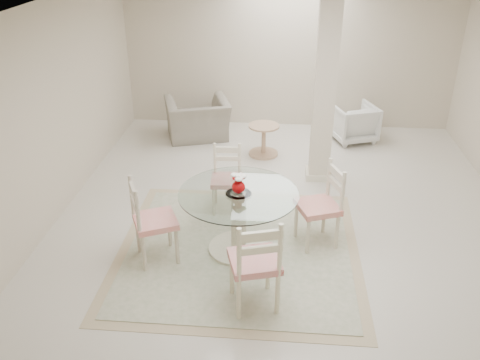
# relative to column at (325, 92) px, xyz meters

# --- Properties ---
(ground) EXTENTS (7.00, 7.00, 0.00)m
(ground) POSITION_rel_column_xyz_m (-0.50, -1.30, -1.35)
(ground) COLOR beige
(ground) RESTS_ON ground
(room_shell) EXTENTS (6.02, 7.02, 2.71)m
(room_shell) POSITION_rel_column_xyz_m (-0.50, -1.30, 0.51)
(room_shell) COLOR beige
(room_shell) RESTS_ON ground
(column) EXTENTS (0.30, 0.30, 2.70)m
(column) POSITION_rel_column_xyz_m (0.00, 0.00, 0.00)
(column) COLOR beige
(column) RESTS_ON ground
(area_rug) EXTENTS (2.87, 2.87, 0.02)m
(area_rug) POSITION_rel_column_xyz_m (-1.05, -2.05, -1.34)
(area_rug) COLOR tan
(area_rug) RESTS_ON ground
(dining_table) EXTENTS (1.37, 1.37, 0.79)m
(dining_table) POSITION_rel_column_xyz_m (-1.05, -2.05, -0.95)
(dining_table) COLOR beige
(dining_table) RESTS_ON ground
(red_vase) EXTENTS (0.18, 0.17, 0.24)m
(red_vase) POSITION_rel_column_xyz_m (-1.05, -2.05, -0.44)
(red_vase) COLOR #A30508
(red_vase) RESTS_ON dining_table
(dining_chair_east) EXTENTS (0.59, 0.59, 1.14)m
(dining_chair_east) POSITION_rel_column_xyz_m (-0.06, -1.79, -0.75)
(dining_chair_east) COLOR beige
(dining_chair_east) RESTS_ON ground
(dining_chair_north) EXTENTS (0.42, 0.42, 1.01)m
(dining_chair_north) POSITION_rel_column_xyz_m (-1.29, -1.07, -0.82)
(dining_chair_north) COLOR #F1E7C6
(dining_chair_north) RESTS_ON ground
(dining_chair_west) EXTENTS (0.61, 0.61, 1.14)m
(dining_chair_west) POSITION_rel_column_xyz_m (-2.03, -2.32, -0.75)
(dining_chair_west) COLOR beige
(dining_chair_west) RESTS_ON ground
(dining_chair_south) EXTENTS (0.59, 0.59, 1.19)m
(dining_chair_south) POSITION_rel_column_xyz_m (-0.79, -3.05, -0.72)
(dining_chair_south) COLOR #F6F0CB
(dining_chair_south) RESTS_ON ground
(recliner_taupe) EXTENTS (1.31, 1.22, 0.70)m
(recliner_taupe) POSITION_rel_column_xyz_m (-2.09, 1.40, -1.00)
(recliner_taupe) COLOR gray
(recliner_taupe) RESTS_ON ground
(armchair_white) EXTENTS (0.90, 0.92, 0.66)m
(armchair_white) POSITION_rel_column_xyz_m (0.67, 1.51, -1.02)
(armchair_white) COLOR white
(armchair_white) RESTS_ON ground
(side_table) EXTENTS (0.51, 0.51, 0.53)m
(side_table) POSITION_rel_column_xyz_m (-0.88, 0.74, -1.11)
(side_table) COLOR tan
(side_table) RESTS_ON ground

